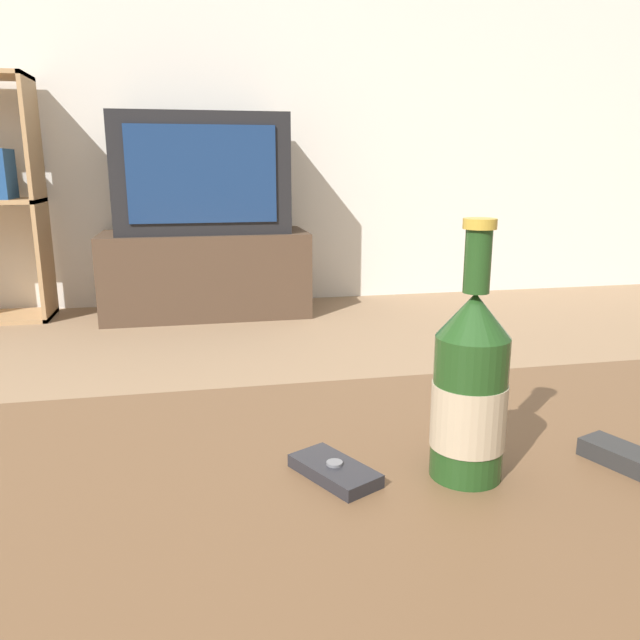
{
  "coord_description": "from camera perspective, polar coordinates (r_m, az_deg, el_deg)",
  "views": [
    {
      "loc": [
        -0.15,
        -0.49,
        0.75
      ],
      "look_at": [
        0.03,
        0.36,
        0.53
      ],
      "focal_mm": 35.0,
      "sensor_mm": 36.0,
      "label": 1
    }
  ],
  "objects": [
    {
      "name": "cell_phone",
      "position": [
        0.67,
        1.33,
        -13.6
      ],
      "size": [
        0.09,
        0.11,
        0.02
      ],
      "rotation": [
        0.0,
        0.0,
        0.48
      ],
      "color": "#232328",
      "rests_on": "coffee_table"
    },
    {
      "name": "coffee_table",
      "position": [
        0.63,
        4.42,
        -21.92
      ],
      "size": [
        1.37,
        0.76,
        0.43
      ],
      "color": "brown",
      "rests_on": "ground_plane"
    },
    {
      "name": "television",
      "position": [
        3.21,
        -10.77,
        12.99
      ],
      "size": [
        0.84,
        0.38,
        0.57
      ],
      "color": "black",
      "rests_on": "tv_stand"
    },
    {
      "name": "tv_stand",
      "position": [
        3.26,
        -10.38,
        4.21
      ],
      "size": [
        1.03,
        0.45,
        0.42
      ],
      "color": "#4C3828",
      "rests_on": "ground_plane"
    },
    {
      "name": "back_wall",
      "position": [
        3.56,
        -9.81,
        22.63
      ],
      "size": [
        8.0,
        0.05,
        2.6
      ],
      "color": "silver",
      "rests_on": "ground_plane"
    },
    {
      "name": "beer_bottle",
      "position": [
        0.66,
        13.53,
        -6.24
      ],
      "size": [
        0.08,
        0.08,
        0.27
      ],
      "color": "#1E4219",
      "rests_on": "coffee_table"
    }
  ]
}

